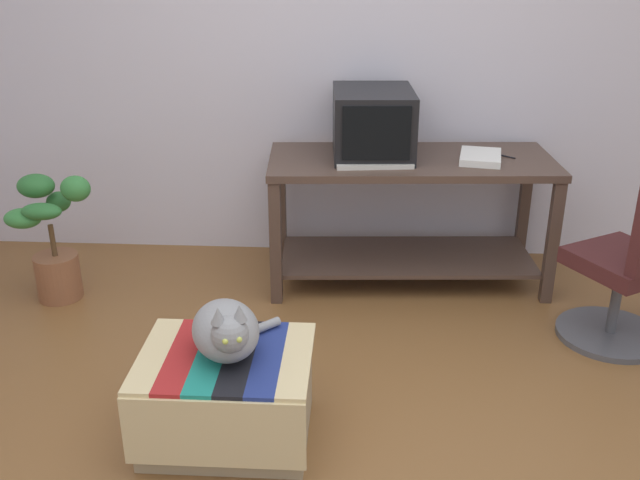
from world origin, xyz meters
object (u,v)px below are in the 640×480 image
office_chair (632,271)px  desk (409,198)px  book (480,157)px  ottoman_with_blanket (227,396)px  cat (227,330)px  tv_monitor (373,124)px  keyboard (374,164)px  potted_plant (52,239)px

office_chair → desk: bearing=-63.7°
book → ottoman_with_blanket: size_ratio=0.44×
ottoman_with_blanket → cat: size_ratio=1.51×
tv_monitor → book: bearing=-11.0°
cat → office_chair: office_chair is taller
ottoman_with_blanket → keyboard: bearing=66.4°
ottoman_with_blanket → desk: bearing=62.2°
keyboard → potted_plant: 1.76m
ottoman_with_blanket → cat: bearing=25.0°
book → cat: (-1.13, -1.43, -0.27)m
tv_monitor → cat: bearing=-113.4°
desk → ottoman_with_blanket: 1.69m
keyboard → cat: 1.44m
desk → cat: bearing=-121.0°
desk → potted_plant: bearing=-173.3°
desk → keyboard: keyboard is taller
tv_monitor → potted_plant: bearing=-170.5°
tv_monitor → cat: (-0.55, -1.51, -0.42)m
cat → potted_plant: size_ratio=0.63×
keyboard → potted_plant: size_ratio=0.58×
potted_plant → office_chair: bearing=-6.0°
keyboard → potted_plant: keyboard is taller
desk → cat: size_ratio=3.60×
book → ottoman_with_blanket: book is taller
book → potted_plant: (-2.27, -0.32, -0.40)m
potted_plant → keyboard: bearing=6.2°
cat → potted_plant: 1.61m
keyboard → book: book is taller
keyboard → office_chair: size_ratio=0.45×
tv_monitor → office_chair: size_ratio=0.62×
desk → ottoman_with_blanket: bearing=-121.3°
desk → ottoman_with_blanket: size_ratio=2.39×
tv_monitor → keyboard: (0.01, -0.21, -0.16)m
ottoman_with_blanket → cat: (0.01, 0.01, 0.29)m
office_chair → ottoman_with_blanket: bearing=-6.4°
book → office_chair: 0.97m
tv_monitor → keyboard: 0.26m
ottoman_with_blanket → potted_plant: size_ratio=0.95×
book → office_chair: (0.64, -0.62, -0.36)m
office_chair → cat: bearing=-6.4°
desk → potted_plant: size_ratio=2.27×
ottoman_with_blanket → potted_plant: bearing=135.2°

